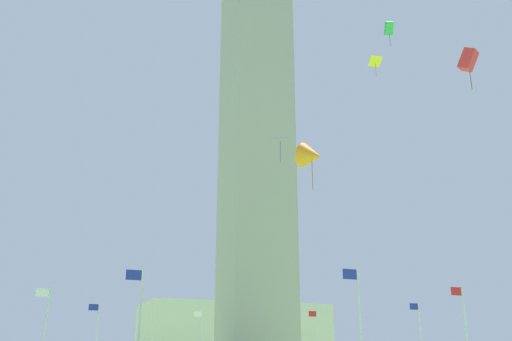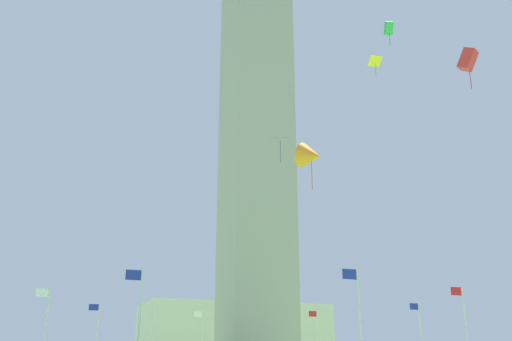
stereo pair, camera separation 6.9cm
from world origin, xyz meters
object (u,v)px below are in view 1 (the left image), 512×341
(flagpole_n, at_px, (45,327))
(kite_red_box, at_px, (468,60))
(flagpole_se, at_px, (465,327))
(flagpole_nw, at_px, (96,334))
(obelisk_monument, at_px, (256,94))
(distant_building, at_px, (233,337))
(flagpole_w, at_px, (201,338))
(flagpole_e, at_px, (359,319))
(kite_green_box, at_px, (389,28))
(kite_yellow_diamond, at_px, (375,62))
(kite_orange_delta, at_px, (312,156))
(kite_purple_diamond, at_px, (280,138))
(flagpole_sw, at_px, (317,337))
(flagpole_s, at_px, (420,334))

(flagpole_n, distance_m, kite_red_box, 37.10)
(flagpole_se, height_order, flagpole_nw, same)
(kite_red_box, bearing_deg, obelisk_monument, -76.65)
(obelisk_monument, distance_m, distant_building, 44.38)
(flagpole_w, height_order, flagpole_nw, same)
(flagpole_n, distance_m, flagpole_e, 25.24)
(flagpole_e, distance_m, kite_green_box, 23.46)
(flagpole_n, distance_m, flagpole_nw, 13.66)
(kite_green_box, bearing_deg, kite_yellow_diamond, 37.55)
(kite_orange_delta, relative_size, kite_yellow_diamond, 2.04)
(flagpole_nw, distance_m, kite_green_box, 40.95)
(flagpole_se, height_order, kite_red_box, kite_red_box)
(kite_green_box, distance_m, kite_yellow_diamond, 6.57)
(flagpole_e, relative_size, flagpole_se, 1.00)
(obelisk_monument, height_order, kite_yellow_diamond, obelisk_monument)
(flagpole_nw, height_order, kite_purple_diamond, kite_purple_diamond)
(kite_yellow_diamond, relative_size, distant_building, 0.05)
(flagpole_sw, distance_m, kite_purple_diamond, 30.05)
(flagpole_n, height_order, kite_orange_delta, kite_orange_delta)
(kite_orange_delta, bearing_deg, flagpole_se, -152.37)
(flagpole_n, relative_size, flagpole_s, 1.00)
(kite_purple_diamond, relative_size, kite_orange_delta, 0.84)
(flagpole_w, bearing_deg, flagpole_n, 45.00)
(flagpole_nw, xyz_separation_m, kite_orange_delta, (-7.72, 34.41, 8.69))
(flagpole_nw, bearing_deg, kite_yellow_diamond, 114.83)
(flagpole_s, distance_m, flagpole_sw, 13.66)
(distant_building, bearing_deg, obelisk_monument, 74.28)
(distant_building, bearing_deg, flagpole_w, 61.12)
(obelisk_monument, relative_size, flagpole_w, 7.82)
(obelisk_monument, xyz_separation_m, flagpole_sw, (-12.55, -12.62, -23.62))
(flagpole_s, relative_size, distant_building, 0.25)
(kite_orange_delta, height_order, kite_red_box, kite_red_box)
(flagpole_s, xyz_separation_m, flagpole_nw, (30.47, -12.62, 0.00))
(flagpole_se, bearing_deg, kite_orange_delta, 27.63)
(flagpole_se, distance_m, kite_green_box, 24.27)
(flagpole_e, distance_m, flagpole_sw, 32.98)
(flagpole_n, bearing_deg, kite_yellow_diamond, 136.39)
(kite_purple_diamond, relative_size, kite_red_box, 0.85)
(flagpole_e, bearing_deg, flagpole_nw, -67.50)
(flagpole_sw, height_order, distant_building, distant_building)
(flagpole_nw, bearing_deg, flagpole_n, 67.50)
(kite_green_box, height_order, kite_orange_delta, kite_green_box)
(kite_purple_diamond, relative_size, distant_building, 0.09)
(flagpole_e, relative_size, kite_orange_delta, 2.41)
(flagpole_e, xyz_separation_m, kite_orange_delta, (4.90, 3.94, 8.69))
(kite_purple_diamond, xyz_separation_m, kite_yellow_diamond, (-3.32, 9.48, 2.78))
(flagpole_sw, bearing_deg, kite_red_box, 79.23)
(kite_purple_diamond, bearing_deg, flagpole_w, -92.90)
(flagpole_se, bearing_deg, kite_yellow_diamond, 30.26)
(kite_orange_delta, xyz_separation_m, distant_building, (-15.30, -58.48, -7.81))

